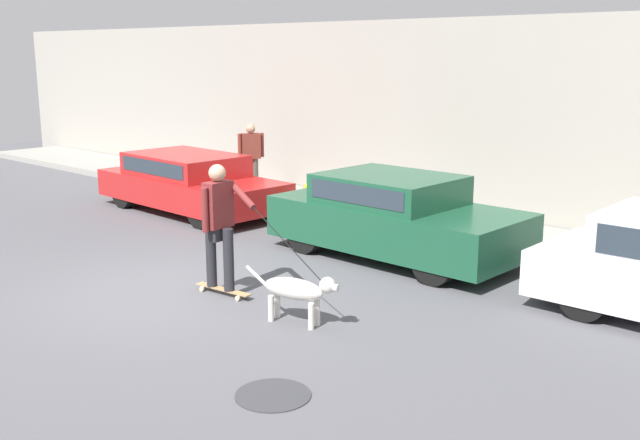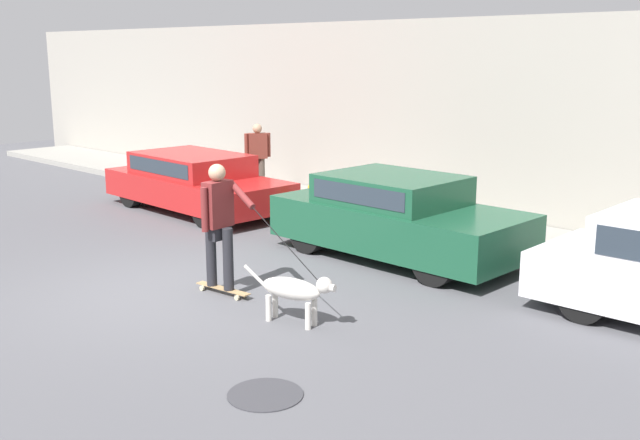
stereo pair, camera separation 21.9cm
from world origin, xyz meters
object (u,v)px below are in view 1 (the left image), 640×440
(parked_car_1, at_px, (395,217))
(fire_hydrant, at_px, (308,203))
(dog, at_px, (297,290))
(skateboarder, at_px, (219,221))
(parked_car_0, at_px, (190,183))
(pedestrian_with_bag, at_px, (250,155))

(parked_car_1, height_order, fire_hydrant, parked_car_1)
(dog, xyz_separation_m, skateboarder, (-1.54, 0.12, 0.59))
(parked_car_0, distance_m, parked_car_1, 5.17)
(dog, xyz_separation_m, fire_hydrant, (-3.51, 3.92, -0.00))
(parked_car_1, relative_size, dog, 3.19)
(skateboarder, relative_size, fire_hydrant, 2.97)
(pedestrian_with_bag, distance_m, fire_hydrant, 2.88)
(dog, relative_size, fire_hydrant, 1.59)
(fire_hydrant, bearing_deg, dog, -48.18)
(dog, bearing_deg, pedestrian_with_bag, 128.82)
(skateboarder, bearing_deg, dog, -10.03)
(parked_car_1, distance_m, pedestrian_with_bag, 5.50)
(parked_car_0, distance_m, skateboarder, 5.52)
(dog, distance_m, skateboarder, 1.65)
(parked_car_1, bearing_deg, fire_hydrant, 164.84)
(skateboarder, bearing_deg, fire_hydrant, 111.83)
(parked_car_0, bearing_deg, fire_hydrant, 17.93)
(skateboarder, xyz_separation_m, fire_hydrant, (-1.97, 3.80, -0.59))
(fire_hydrant, bearing_deg, pedestrian_with_bag, 159.64)
(skateboarder, relative_size, pedestrian_with_bag, 1.57)
(parked_car_1, bearing_deg, pedestrian_with_bag, 162.57)
(parked_car_1, bearing_deg, dog, -72.73)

